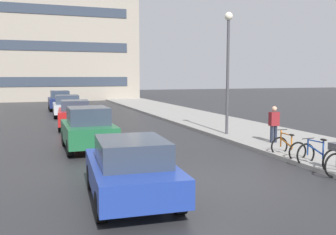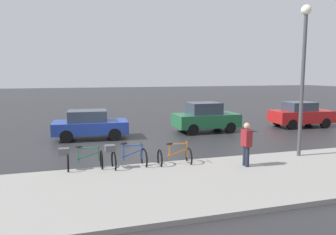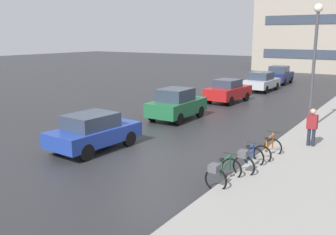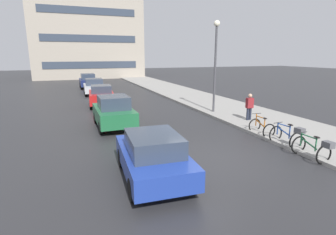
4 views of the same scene
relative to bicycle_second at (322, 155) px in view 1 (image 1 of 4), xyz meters
The scene contains 12 objects.
ground_plane 3.93m from the bicycle_second, behind, with size 140.00×140.00×0.00m, color #28282B.
sidewalk_kerb 10.09m from the bicycle_second, 77.96° to the left, with size 4.80×60.00×0.14m, color gray.
bicycle_second is the anchor object (origin of this frame).
bicycle_third 1.79m from the bicycle_second, 86.84° to the left, with size 0.76×1.19×1.00m.
car_blue 6.34m from the bicycle_second, behind, with size 2.09×3.90×1.50m.
car_green 8.68m from the bicycle_second, 137.81° to the left, with size 1.90×3.72×1.73m.
car_red 13.90m from the bicycle_second, 116.95° to the left, with size 2.08×3.91×1.61m.
car_silver 19.93m from the bicycle_second, 108.20° to the left, with size 2.05×4.08×1.59m.
car_navy 25.29m from the bicycle_second, 104.69° to the left, with size 1.89×3.74×1.70m.
pedestrian 4.27m from the bicycle_second, 74.81° to the left, with size 0.40×0.25×1.69m.
streetlamp 7.67m from the bicycle_second, 86.73° to the left, with size 0.39×0.39×5.96m.
building_facade_main 42.60m from the bicycle_second, 96.63° to the left, with size 17.76×11.01×12.81m.
Camera 1 is at (-4.44, -9.06, 2.94)m, focal length 40.00 mm.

